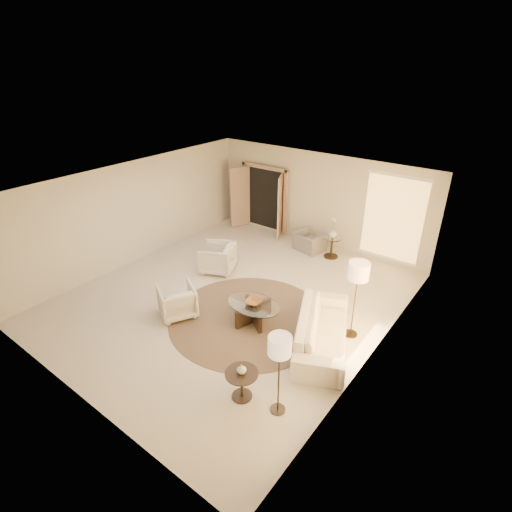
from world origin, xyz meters
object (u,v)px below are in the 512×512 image
Objects in this scene: floor_lamp_far at (280,349)px; end_vase at (242,369)px; sofa at (322,330)px; side_vase at (333,233)px; armchair_right at (177,300)px; accent_chair at (309,238)px; coffee_table at (254,310)px; bowl at (253,302)px; floor_lamp_near at (358,274)px; armchair_left at (217,257)px; side_table at (332,245)px; end_table at (242,380)px.

end_vase is at bearing -168.85° from floor_lamp_far.
side_vase reaches higher than sofa.
armchair_right is at bearing -106.86° from side_vase.
side_vase reaches higher than end_vase.
floor_lamp_far reaches higher than accent_chair.
bowl is at bearing 26.57° from coffee_table.
accent_chair is 3.96m from bowl.
sofa is 2.83× the size of accent_chair.
floor_lamp_near reaches higher than armchair_right.
armchair_left is 2.51m from bowl.
floor_lamp_far is at bearing -70.88° from side_vase.
accent_chair is at bearing 115.77° from floor_lamp_far.
floor_lamp_far is (3.35, -0.89, 0.90)m from armchair_right.
side_table is 2.54× the size of side_vase.
accent_chair reaches higher than side_table.
end_vase is (1.27, -5.71, 0.25)m from side_table.
coffee_table is at bearing 122.20° from end_vase.
accent_chair is at bearing 102.70° from coffee_table.
accent_chair is (0.66, 4.68, -0.02)m from armchair_right.
bowl is 2.03× the size of end_vase.
coffee_table is 2.21m from end_vase.
sofa is at bearing 78.85° from end_vase.
side_table is 3.86m from bowl.
end_table is 0.25m from end_vase.
side_vase is at bearing -168.07° from accent_chair.
side_vase is at bearing 0.00° from side_table.
armchair_left is at bearing 150.37° from coffee_table.
side_table is 0.41× the size of floor_lamp_far.
accent_chair is (1.31, 2.62, -0.05)m from armchair_left.
armchair_right is 4.89m from side_table.
sofa reaches higher than coffee_table.
side_table is 0.37m from side_vase.
floor_lamp_near reaches higher than end_table.
sofa is 3.27m from armchair_right.
floor_lamp_far is at bearing 11.15° from end_vase.
end_vase reaches higher than end_table.
armchair_left is 5.06m from floor_lamp_far.
armchair_right is (0.65, -2.06, -0.04)m from armchair_left.
end_table is at bearing 90.00° from end_vase.
side_table is (-1.27, 5.71, 0.01)m from end_table.
floor_lamp_far is at bearing -92.09° from floor_lamp_near.
floor_lamp_far is at bearing 127.70° from accent_chair.
armchair_left is 0.50× the size of floor_lamp_near.
sofa is at bearing 8.29° from bowl.
side_table is 5.85m from end_vase.
armchair_right is 0.91× the size of accent_chair.
coffee_table is 1.06× the size of floor_lamp_far.
side_vase reaches higher than armchair_left.
armchair_left is 0.53× the size of coffee_table.
accent_chair is 5.04× the size of end_vase.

